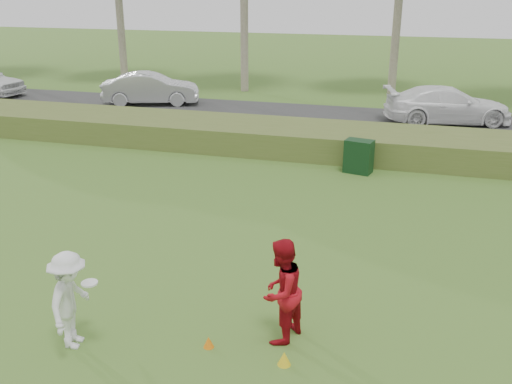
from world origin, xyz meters
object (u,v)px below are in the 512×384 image
(car_mid, at_px, (151,89))
(car_right, at_px, (447,105))
(player_white, at_px, (70,300))
(cone_yellow, at_px, (284,358))
(utility_cabinet, at_px, (359,156))
(cone_orange, at_px, (209,342))
(player_red, at_px, (281,291))

(car_mid, distance_m, car_right, 14.01)
(player_white, xyz_separation_m, cone_yellow, (3.56, 0.42, -0.74))
(car_mid, bearing_deg, utility_cabinet, -144.39)
(player_white, xyz_separation_m, cone_orange, (2.22, 0.54, -0.76))
(player_red, height_order, car_right, player_red)
(car_mid, bearing_deg, player_white, -176.97)
(cone_orange, height_order, car_right, car_right)
(player_white, bearing_deg, cone_orange, -85.06)
(utility_cabinet, height_order, car_right, car_right)
(cone_orange, bearing_deg, player_white, -166.43)
(cone_yellow, xyz_separation_m, car_mid, (-11.01, 18.21, 0.71))
(car_right, bearing_deg, player_red, 155.25)
(car_mid, bearing_deg, car_right, -109.62)
(utility_cabinet, bearing_deg, player_red, -79.19)
(player_white, distance_m, car_right, 19.56)
(player_red, height_order, utility_cabinet, player_red)
(player_red, relative_size, car_mid, 0.40)
(cone_orange, bearing_deg, cone_yellow, -4.86)
(player_white, height_order, utility_cabinet, player_white)
(cone_orange, xyz_separation_m, car_right, (4.35, 17.89, 0.73))
(utility_cabinet, bearing_deg, player_white, -96.13)
(player_white, relative_size, car_mid, 0.37)
(utility_cabinet, height_order, car_mid, car_mid)
(car_mid, height_order, car_right, same)
(cone_orange, distance_m, car_mid, 20.53)
(cone_orange, height_order, utility_cabinet, utility_cabinet)
(utility_cabinet, xyz_separation_m, car_right, (2.94, 7.73, 0.29))
(utility_cabinet, relative_size, car_mid, 0.23)
(utility_cabinet, distance_m, car_right, 8.27)
(utility_cabinet, bearing_deg, car_mid, 156.97)
(cone_yellow, bearing_deg, cone_orange, 175.14)
(player_red, bearing_deg, utility_cabinet, -162.97)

